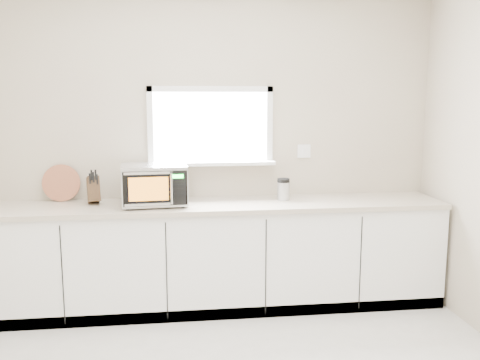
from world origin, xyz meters
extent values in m
cube|color=beige|center=(0.00, 2.00, 1.35)|extent=(4.00, 0.02, 2.70)
cube|color=white|center=(0.00, 1.99, 1.55)|extent=(1.00, 0.02, 0.60)
cube|color=white|center=(0.00, 1.92, 1.23)|extent=(1.12, 0.16, 0.03)
cube|color=white|center=(0.00, 1.97, 1.88)|extent=(1.10, 0.04, 0.05)
cube|color=white|center=(0.00, 1.97, 1.23)|extent=(1.10, 0.04, 0.05)
cube|color=white|center=(-0.53, 1.97, 1.55)|extent=(0.05, 0.04, 0.70)
cube|color=white|center=(0.53, 1.97, 1.55)|extent=(0.05, 0.04, 0.70)
cube|color=white|center=(0.85, 1.99, 1.32)|extent=(0.12, 0.01, 0.12)
cube|color=white|center=(0.00, 1.70, 0.44)|extent=(3.92, 0.60, 0.88)
cube|color=#BBB09A|center=(0.00, 1.69, 0.90)|extent=(3.92, 0.64, 0.04)
cylinder|color=black|center=(-0.70, 1.50, 0.93)|extent=(0.03, 0.03, 0.02)
cylinder|color=black|center=(-0.72, 1.81, 0.93)|extent=(0.03, 0.03, 0.02)
cylinder|color=black|center=(-0.26, 1.54, 0.93)|extent=(0.03, 0.03, 0.02)
cylinder|color=black|center=(-0.29, 1.85, 0.93)|extent=(0.03, 0.03, 0.02)
cube|color=silver|center=(-0.49, 1.68, 1.09)|extent=(0.55, 0.44, 0.31)
cube|color=black|center=(-0.47, 1.47, 1.09)|extent=(0.50, 0.05, 0.28)
cube|color=orange|center=(-0.53, 1.46, 1.09)|extent=(0.31, 0.03, 0.19)
cylinder|color=silver|center=(-0.35, 1.46, 1.09)|extent=(0.02, 0.02, 0.24)
cube|color=black|center=(-0.30, 1.48, 1.09)|extent=(0.13, 0.02, 0.27)
cube|color=#19FF33|center=(-0.30, 1.48, 1.19)|extent=(0.09, 0.01, 0.03)
cube|color=silver|center=(-0.49, 1.68, 1.25)|extent=(0.55, 0.44, 0.01)
cube|color=#422D17|center=(-1.00, 1.79, 1.04)|extent=(0.14, 0.22, 0.24)
cube|color=black|center=(-1.02, 1.74, 1.14)|extent=(0.02, 0.04, 0.09)
cube|color=black|center=(-0.99, 1.75, 1.15)|extent=(0.02, 0.04, 0.09)
cube|color=black|center=(-0.96, 1.75, 1.13)|extent=(0.02, 0.04, 0.09)
cube|color=black|center=(-1.00, 1.74, 1.17)|extent=(0.02, 0.04, 0.09)
cube|color=black|center=(-0.97, 1.75, 1.17)|extent=(0.02, 0.04, 0.09)
cylinder|color=#A86141|center=(-1.29, 1.94, 1.08)|extent=(0.32, 0.08, 0.32)
cylinder|color=silver|center=(0.61, 1.75, 1.00)|extent=(0.14, 0.14, 0.16)
cylinder|color=black|center=(0.61, 1.75, 1.09)|extent=(0.14, 0.14, 0.04)
camera|label=1|loc=(-0.30, -2.51, 1.79)|focal=38.00mm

